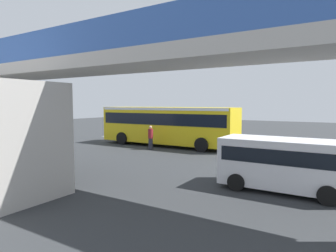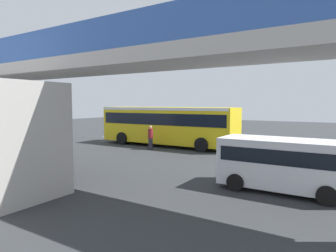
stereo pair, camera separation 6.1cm
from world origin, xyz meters
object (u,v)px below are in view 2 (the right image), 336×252
at_px(city_bus, 167,123).
at_px(parked_van, 283,161).
at_px(pedestrian, 150,138).
at_px(bicycle_orange, 327,162).
at_px(traffic_sign, 189,121).

height_order(city_bus, parked_van, city_bus).
bearing_deg(pedestrian, bicycle_orange, 177.77).
bearing_deg(parked_van, traffic_sign, -47.95).
bearing_deg(traffic_sign, bicycle_orange, 153.02).
distance_m(parked_van, pedestrian, 11.85).
height_order(parked_van, pedestrian, parked_van).
xyz_separation_m(parked_van, bicycle_orange, (-1.29, -5.27, -0.81)).
distance_m(parked_van, bicycle_orange, 5.48).
relative_size(city_bus, pedestrian, 6.44).
xyz_separation_m(bicycle_orange, pedestrian, (11.67, -0.45, 0.51)).
bearing_deg(city_bus, bicycle_orange, 167.01).
bearing_deg(bicycle_orange, parked_van, 76.25).
relative_size(city_bus, traffic_sign, 4.12).
bearing_deg(bicycle_orange, traffic_sign, -26.98).
bearing_deg(traffic_sign, parked_van, 132.05).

